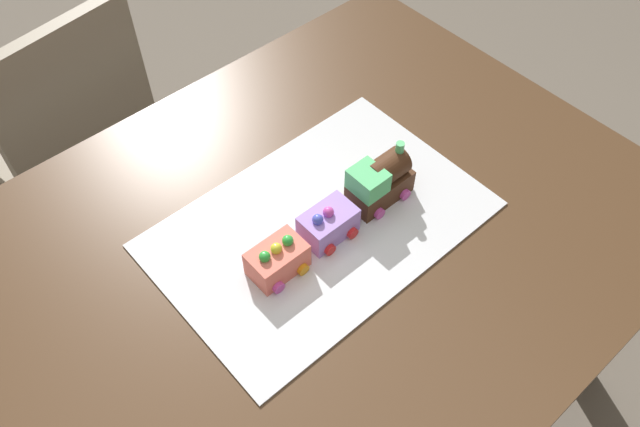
% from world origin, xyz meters
% --- Properties ---
extents(ground_plane, '(8.00, 8.00, 0.00)m').
position_xyz_m(ground_plane, '(0.00, 0.00, 0.00)').
color(ground_plane, '#6B6054').
extents(dining_table, '(1.40, 1.00, 0.74)m').
position_xyz_m(dining_table, '(0.00, 0.00, 0.63)').
color(dining_table, '#4C331E').
rests_on(dining_table, ground).
extents(chair, '(0.45, 0.45, 0.86)m').
position_xyz_m(chair, '(0.10, -0.83, 0.47)').
color(chair, gray).
rests_on(chair, ground).
extents(cake_board, '(0.60, 0.40, 0.00)m').
position_xyz_m(cake_board, '(-0.07, -0.01, 0.74)').
color(cake_board, silver).
rests_on(cake_board, dining_table).
extents(cake_locomotive, '(0.14, 0.08, 0.12)m').
position_xyz_m(cake_locomotive, '(-0.20, 0.01, 0.79)').
color(cake_locomotive, '#472816').
rests_on(cake_locomotive, cake_board).
extents(cake_car_tanker_lavender, '(0.10, 0.08, 0.07)m').
position_xyz_m(cake_car_tanker_lavender, '(-0.07, 0.01, 0.77)').
color(cake_car_tanker_lavender, '#AD84E0').
rests_on(cake_car_tanker_lavender, cake_board).
extents(cake_car_gondola_coral, '(0.10, 0.08, 0.07)m').
position_xyz_m(cake_car_gondola_coral, '(0.05, 0.01, 0.77)').
color(cake_car_gondola_coral, '#F27260').
rests_on(cake_car_gondola_coral, cake_board).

